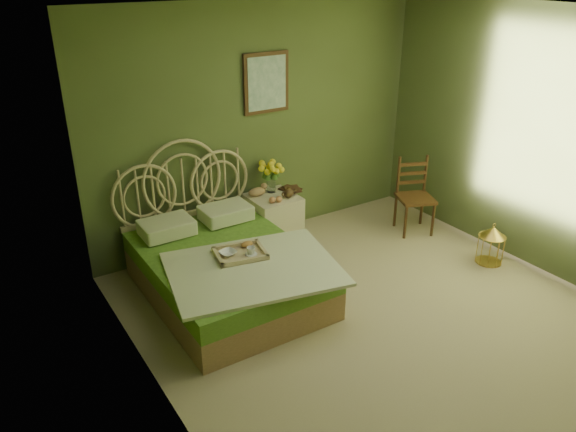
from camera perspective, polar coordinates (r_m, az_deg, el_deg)
floor at (r=5.13m, az=10.50°, el=-10.97°), size 4.50×4.50×0.00m
ceiling at (r=4.20m, az=13.37°, el=19.26°), size 4.50×4.50×0.00m
wall_back at (r=6.21m, az=-2.76°, el=9.26°), size 4.00×0.00×4.00m
wall_left at (r=3.52m, az=-12.64°, el=-4.02°), size 0.00×4.50×4.50m
wall_right at (r=6.01m, az=25.80°, el=6.27°), size 0.00×4.50×4.50m
wall_art at (r=6.11m, az=-2.21°, el=13.35°), size 0.54×0.04×0.64m
bed at (r=5.39m, az=-6.44°, el=-5.11°), size 1.66×2.10×1.30m
nightstand at (r=6.28m, az=-1.53°, el=0.29°), size 0.51×0.51×1.00m
chair at (r=6.70m, az=12.45°, el=2.52°), size 0.51×0.51×0.88m
birdcage at (r=6.29m, az=19.91°, el=-2.80°), size 0.27×0.27×0.41m
book_lower at (r=6.29m, az=-0.23°, el=2.50°), size 0.24×0.27×0.02m
book_upper at (r=6.28m, az=-0.23°, el=2.67°), size 0.22×0.26×0.02m
cereal_bowl at (r=5.13m, az=-6.13°, el=-3.77°), size 0.17×0.17×0.04m
coffee_cup at (r=5.10m, az=-3.78°, el=-3.57°), size 0.10×0.10×0.08m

